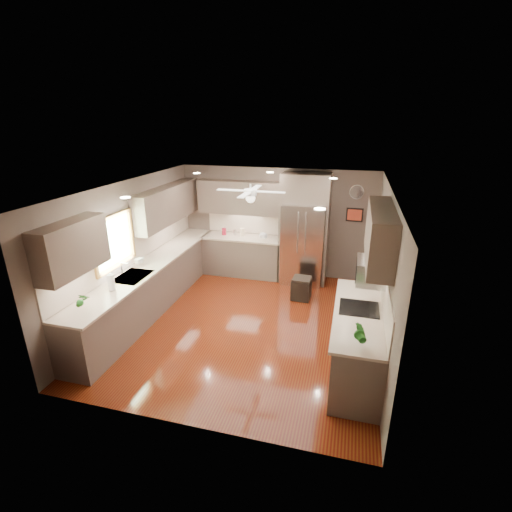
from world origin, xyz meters
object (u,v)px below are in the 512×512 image
at_px(canister_b, 235,232).
at_px(microwave, 371,271).
at_px(refrigerator, 304,231).
at_px(canister_c, 242,232).
at_px(potted_plant_right, 360,333).
at_px(canister_a, 224,232).
at_px(paper_towel, 111,282).
at_px(soap_bottle, 140,260).
at_px(stool, 301,288).
at_px(bowl, 263,237).
at_px(potted_plant_left, 81,300).

bearing_deg(canister_b, microwave, -43.50).
xyz_separation_m(canister_b, refrigerator, (1.63, -0.10, 0.18)).
xyz_separation_m(canister_c, microwave, (2.77, -2.79, 0.45)).
bearing_deg(refrigerator, potted_plant_right, -72.32).
xyz_separation_m(canister_a, paper_towel, (-0.74, -3.30, 0.06)).
height_order(soap_bottle, stool, soap_bottle).
xyz_separation_m(potted_plant_right, bowl, (-2.15, 3.86, -0.13)).
xyz_separation_m(canister_b, bowl, (0.69, -0.03, -0.05)).
distance_m(potted_plant_left, bowl, 4.34).
relative_size(canister_c, paper_towel, 0.65).
bearing_deg(potted_plant_left, paper_towel, 88.03).
bearing_deg(stool, potted_plant_left, -132.77).
xyz_separation_m(canister_a, canister_b, (0.26, 0.04, -0.01)).
height_order(canister_a, bowl, canister_a).
height_order(canister_b, microwave, microwave).
relative_size(canister_b, refrigerator, 0.05).
height_order(canister_a, potted_plant_left, potted_plant_left).
xyz_separation_m(refrigerator, stool, (0.12, -0.93, -0.95)).
bearing_deg(canister_c, bowl, -2.67).
distance_m(canister_c, potted_plant_right, 4.70).
height_order(soap_bottle, potted_plant_right, potted_plant_right).
distance_m(stool, paper_towel, 3.69).
distance_m(soap_bottle, refrigerator, 3.52).
bearing_deg(potted_plant_right, paper_towel, 171.79).
distance_m(refrigerator, microwave, 3.03).
relative_size(canister_b, potted_plant_right, 0.40).
bearing_deg(canister_a, refrigerator, -1.82).
height_order(potted_plant_left, stool, potted_plant_left).
distance_m(canister_a, refrigerator, 1.90).
height_order(soap_bottle, paper_towel, paper_towel).
bearing_deg(canister_b, paper_towel, -106.70).
relative_size(canister_b, microwave, 0.23).
bearing_deg(canister_a, potted_plant_right, -51.20).
bearing_deg(potted_plant_left, microwave, 16.97).
relative_size(canister_b, bowl, 0.62).
height_order(potted_plant_right, microwave, microwave).
xyz_separation_m(canister_c, stool, (1.57, -1.01, -0.79)).
relative_size(canister_b, potted_plant_left, 0.39).
bearing_deg(canister_b, potted_plant_left, -104.30).
distance_m(canister_b, refrigerator, 1.64).
distance_m(potted_plant_left, potted_plant_right, 3.86).
distance_m(refrigerator, paper_towel, 4.17).
bearing_deg(paper_towel, stool, 40.09).
height_order(canister_a, canister_c, canister_c).
relative_size(bowl, paper_towel, 0.71).
xyz_separation_m(potted_plant_left, paper_towel, (0.02, 0.68, -0.02)).
height_order(canister_a, stool, canister_a).
bearing_deg(soap_bottle, potted_plant_left, -86.18).
height_order(soap_bottle, microwave, microwave).
height_order(potted_plant_right, paper_towel, potted_plant_right).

